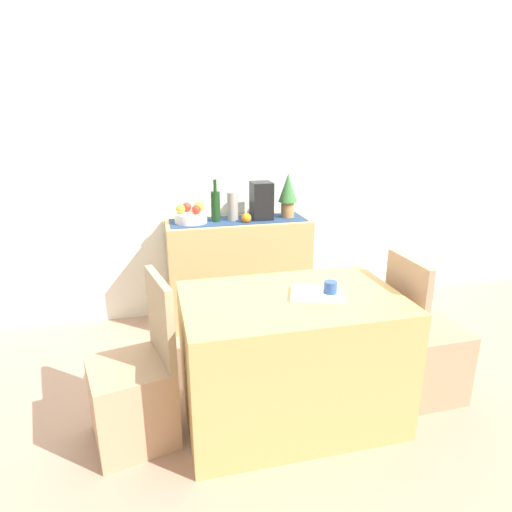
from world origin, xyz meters
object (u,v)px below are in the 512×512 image
ceramic_vase (233,207)px  dining_table (291,358)px  fruit_bowl (191,218)px  coffee_cup (330,289)px  open_book (317,294)px  potted_plant (288,192)px  coffee_maker (261,201)px  chair_near_window (135,395)px  chair_by_corner (423,355)px  sideboard_console (239,271)px  wine_bottle (216,206)px

ceramic_vase → dining_table: (0.07, -1.29, -0.60)m
fruit_bowl → coffee_cup: 1.47m
ceramic_vase → open_book: size_ratio=0.81×
fruit_bowl → dining_table: fruit_bowl is taller
potted_plant → coffee_cup: size_ratio=4.42×
coffee_maker → chair_near_window: (-1.01, -1.29, -0.74)m
open_book → chair_near_window: bearing=-161.3°
chair_near_window → chair_by_corner: 1.70m
coffee_maker → chair_by_corner: size_ratio=0.33×
potted_plant → chair_by_corner: potted_plant is taller
fruit_bowl → coffee_cup: size_ratio=3.05×
sideboard_console → wine_bottle: size_ratio=3.43×
dining_table → chair_near_window: chair_near_window is taller
wine_bottle → coffee_maker: bearing=0.0°
coffee_maker → dining_table: size_ratio=0.25×
sideboard_console → chair_near_window: (-0.82, -1.29, -0.16)m
dining_table → ceramic_vase: bearing=93.2°
coffee_cup → coffee_maker: bearing=91.7°
potted_plant → ceramic_vase: bearing=-180.0°
dining_table → chair_by_corner: bearing=-0.0°
ceramic_vase → chair_by_corner: ceramic_vase is taller
coffee_maker → open_book: (-0.03, -1.31, -0.26)m
potted_plant → coffee_cup: bearing=-97.7°
wine_bottle → chair_near_window: wine_bottle is taller
coffee_cup → chair_by_corner: bearing=3.2°
wine_bottle → ceramic_vase: (0.14, 0.00, -0.01)m
wine_bottle → open_book: bearing=-75.4°
sideboard_console → coffee_maker: coffee_maker is taller
fruit_bowl → coffee_cup: fruit_bowl is taller
coffee_maker → wine_bottle: bearing=-180.0°
ceramic_vase → coffee_maker: bearing=0.0°
open_book → coffee_cup: bearing=0.9°
dining_table → chair_near_window: 0.86m
chair_near_window → open_book: bearing=-1.1°
fruit_bowl → coffee_maker: (0.56, 0.00, 0.11)m
coffee_cup → dining_table: bearing=169.5°
coffee_maker → chair_near_window: size_ratio=0.33×
coffee_maker → open_book: bearing=-91.2°
fruit_bowl → chair_by_corner: bearing=-45.9°
coffee_maker → ceramic_vase: bearing=180.0°
sideboard_console → ceramic_vase: bearing=180.0°
wine_bottle → ceramic_vase: 0.14m
potted_plant → chair_by_corner: (0.47, -1.30, -0.80)m
coffee_cup → chair_near_window: bearing=177.8°
sideboard_console → coffee_maker: 0.61m
coffee_maker → dining_table: 1.45m
fruit_bowl → dining_table: size_ratio=0.21×
fruit_bowl → sideboard_console: bearing=0.0°
sideboard_console → open_book: bearing=-82.8°
ceramic_vase → potted_plant: bearing=0.0°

